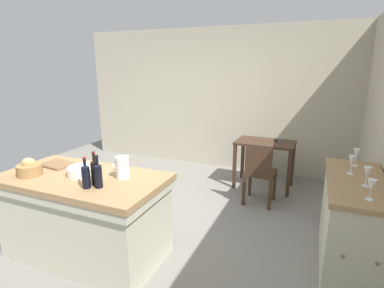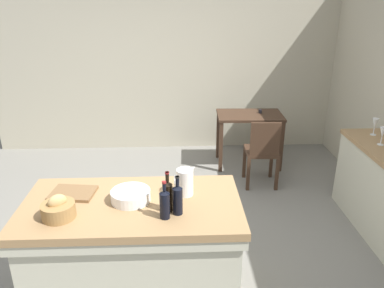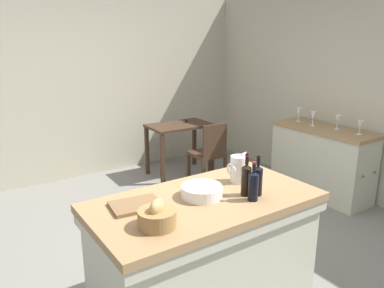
# 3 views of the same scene
# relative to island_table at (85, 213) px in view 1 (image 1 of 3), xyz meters

# --- Properties ---
(ground_plane) EXTENTS (6.76, 6.76, 0.00)m
(ground_plane) POSITION_rel_island_table_xyz_m (0.22, 0.70, -0.47)
(ground_plane) COLOR slate
(wall_back) EXTENTS (5.32, 0.12, 2.60)m
(wall_back) POSITION_rel_island_table_xyz_m (0.22, 3.30, 0.83)
(wall_back) COLOR #B2AA93
(wall_back) RESTS_ON ground
(island_table) EXTENTS (1.65, 0.87, 0.86)m
(island_table) POSITION_rel_island_table_xyz_m (0.00, 0.00, 0.00)
(island_table) COLOR #99754C
(island_table) RESTS_ON ground
(side_cabinet) EXTENTS (0.52, 1.31, 0.89)m
(side_cabinet) POSITION_rel_island_table_xyz_m (2.48, 0.87, -0.02)
(side_cabinet) COLOR #99754C
(side_cabinet) RESTS_ON ground
(writing_desk) EXTENTS (0.92, 0.59, 0.81)m
(writing_desk) POSITION_rel_island_table_xyz_m (1.37, 2.53, 0.17)
(writing_desk) COLOR #3D281C
(writing_desk) RESTS_ON ground
(wooden_chair) EXTENTS (0.41, 0.41, 0.90)m
(wooden_chair) POSITION_rel_island_table_xyz_m (1.42, 1.85, 0.02)
(wooden_chair) COLOR #3D281C
(wooden_chair) RESTS_ON ground
(pitcher) EXTENTS (0.17, 0.13, 0.25)m
(pitcher) POSITION_rel_island_table_xyz_m (0.40, 0.11, 0.51)
(pitcher) COLOR white
(pitcher) RESTS_ON island_table
(wash_bowl) EXTENTS (0.30, 0.30, 0.08)m
(wash_bowl) POSITION_rel_island_table_xyz_m (-0.01, 0.03, 0.44)
(wash_bowl) COLOR white
(wash_bowl) RESTS_ON island_table
(bread_basket) EXTENTS (0.23, 0.23, 0.18)m
(bread_basket) POSITION_rel_island_table_xyz_m (-0.48, -0.18, 0.46)
(bread_basket) COLOR olive
(bread_basket) RESTS_ON island_table
(cutting_board) EXTENTS (0.36, 0.28, 0.02)m
(cutting_board) POSITION_rel_island_table_xyz_m (-0.47, 0.15, 0.41)
(cutting_board) COLOR brown
(cutting_board) RESTS_ON island_table
(wine_bottle_dark) EXTENTS (0.07, 0.07, 0.29)m
(wine_bottle_dark) POSITION_rel_island_table_xyz_m (0.35, -0.16, 0.52)
(wine_bottle_dark) COLOR black
(wine_bottle_dark) RESTS_ON island_table
(wine_bottle_amber) EXTENTS (0.07, 0.07, 0.31)m
(wine_bottle_amber) POSITION_rel_island_table_xyz_m (0.28, -0.12, 0.52)
(wine_bottle_amber) COLOR black
(wine_bottle_amber) RESTS_ON island_table
(wine_bottle_green) EXTENTS (0.07, 0.07, 0.28)m
(wine_bottle_green) POSITION_rel_island_table_xyz_m (0.26, -0.21, 0.51)
(wine_bottle_green) COLOR black
(wine_bottle_green) RESTS_ON island_table
(wine_glass_far_left) EXTENTS (0.07, 0.07, 0.17)m
(wine_glass_far_left) POSITION_rel_island_table_xyz_m (2.51, 0.42, 0.53)
(wine_glass_far_left) COLOR white
(wine_glass_far_left) RESTS_ON side_cabinet
(wine_glass_left) EXTENTS (0.07, 0.07, 0.18)m
(wine_glass_left) POSITION_rel_island_table_xyz_m (2.52, 0.72, 0.54)
(wine_glass_left) COLOR white
(wine_glass_left) RESTS_ON side_cabinet
(wine_glass_middle) EXTENTS (0.07, 0.07, 0.19)m
(wine_glass_middle) POSITION_rel_island_table_xyz_m (2.43, 1.02, 0.55)
(wine_glass_middle) COLOR white
(wine_glass_middle) RESTS_ON side_cabinet
(wine_glass_right) EXTENTS (0.07, 0.07, 0.19)m
(wine_glass_right) POSITION_rel_island_table_xyz_m (2.49, 1.31, 0.55)
(wine_glass_right) COLOR white
(wine_glass_right) RESTS_ON side_cabinet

